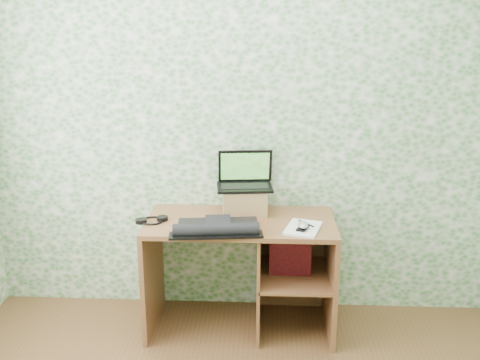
# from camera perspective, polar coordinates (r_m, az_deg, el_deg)

# --- Properties ---
(wall_back) EXTENTS (3.50, 0.00, 3.50)m
(wall_back) POSITION_cam_1_polar(r_m,az_deg,el_deg) (3.57, 0.32, 5.74)
(wall_back) COLOR silver
(wall_back) RESTS_ON ground
(desk) EXTENTS (1.20, 0.60, 0.75)m
(desk) POSITION_cam_1_polar(r_m,az_deg,el_deg) (3.54, 1.37, -8.27)
(desk) COLOR brown
(desk) RESTS_ON floor
(riser) EXTENTS (0.31, 0.26, 0.17)m
(riser) POSITION_cam_1_polar(r_m,az_deg,el_deg) (3.52, 0.48, -2.22)
(riser) COLOR #9F7647
(riser) RESTS_ON desk
(laptop) EXTENTS (0.38, 0.29, 0.24)m
(laptop) POSITION_cam_1_polar(r_m,az_deg,el_deg) (3.51, 0.51, 0.16)
(laptop) COLOR black
(laptop) RESTS_ON riser
(keyboard) EXTENTS (0.56, 0.33, 0.08)m
(keyboard) POSITION_cam_1_polar(r_m,az_deg,el_deg) (3.22, -2.45, -5.06)
(keyboard) COLOR black
(keyboard) RESTS_ON desk
(headphones) EXTENTS (0.20, 0.20, 0.03)m
(headphones) POSITION_cam_1_polar(r_m,az_deg,el_deg) (3.43, -9.38, -4.25)
(headphones) COLOR black
(headphones) RESTS_ON desk
(notepad) EXTENTS (0.26, 0.32, 0.01)m
(notepad) POSITION_cam_1_polar(r_m,az_deg,el_deg) (3.29, 6.74, -5.12)
(notepad) COLOR white
(notepad) RESTS_ON desk
(mouse) EXTENTS (0.10, 0.12, 0.04)m
(mouse) POSITION_cam_1_polar(r_m,az_deg,el_deg) (3.24, 6.71, -4.94)
(mouse) COLOR silver
(mouse) RESTS_ON notepad
(pen) EXTENTS (0.09, 0.12, 0.01)m
(pen) POSITION_cam_1_polar(r_m,az_deg,el_deg) (3.34, 7.06, -4.60)
(pen) COLOR black
(pen) RESTS_ON notepad
(red_box) EXTENTS (0.27, 0.09, 0.32)m
(red_box) POSITION_cam_1_polar(r_m,az_deg,el_deg) (3.48, 5.38, -7.48)
(red_box) COLOR maroon
(red_box) RESTS_ON desk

